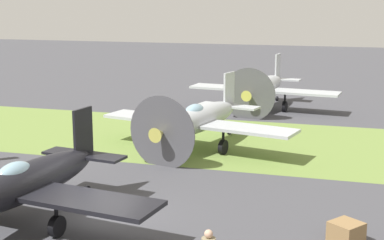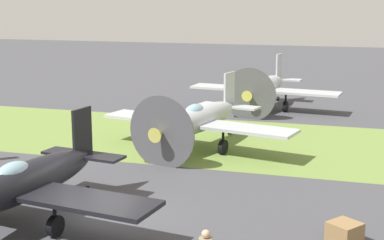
{
  "view_description": "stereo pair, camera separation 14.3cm",
  "coord_description": "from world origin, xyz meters",
  "px_view_note": "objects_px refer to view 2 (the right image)",
  "views": [
    {
      "loc": [
        -8.44,
        17.4,
        7.59
      ],
      "look_at": [
        -0.17,
        -10.55,
        1.45
      ],
      "focal_mm": 53.64,
      "sensor_mm": 36.0,
      "label": 1
    },
    {
      "loc": [
        -8.57,
        17.36,
        7.59
      ],
      "look_at": [
        -0.17,
        -10.55,
        1.45
      ],
      "focal_mm": 53.64,
      "sensor_mm": 36.0,
      "label": 2
    }
  ],
  "objects_px": {
    "airplane_lead": "(24,182)",
    "airplane_trail": "(265,87)",
    "airplane_wingman": "(199,119)",
    "supply_crate": "(345,232)"
  },
  "relations": [
    {
      "from": "airplane_wingman",
      "to": "supply_crate",
      "type": "height_order",
      "value": "airplane_wingman"
    },
    {
      "from": "airplane_lead",
      "to": "supply_crate",
      "type": "relative_size",
      "value": 11.45
    },
    {
      "from": "airplane_lead",
      "to": "airplane_trail",
      "type": "height_order",
      "value": "airplane_trail"
    },
    {
      "from": "airplane_lead",
      "to": "supply_crate",
      "type": "xyz_separation_m",
      "value": [
        -10.52,
        -1.73,
        -1.21
      ]
    },
    {
      "from": "airplane_wingman",
      "to": "airplane_trail",
      "type": "relative_size",
      "value": 1.0
    },
    {
      "from": "airplane_wingman",
      "to": "airplane_trail",
      "type": "height_order",
      "value": "airplane_trail"
    },
    {
      "from": "airplane_wingman",
      "to": "supply_crate",
      "type": "bearing_deg",
      "value": 140.58
    },
    {
      "from": "airplane_lead",
      "to": "airplane_trail",
      "type": "xyz_separation_m",
      "value": [
        -4.26,
        -23.4,
        0.05
      ]
    },
    {
      "from": "airplane_lead",
      "to": "airplane_wingman",
      "type": "relative_size",
      "value": 0.97
    },
    {
      "from": "supply_crate",
      "to": "airplane_wingman",
      "type": "bearing_deg",
      "value": -52.07
    }
  ]
}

